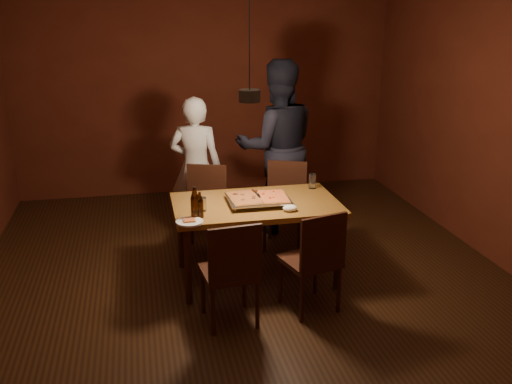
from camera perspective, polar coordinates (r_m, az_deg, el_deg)
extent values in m
plane|color=#361F0E|center=(5.29, -0.58, -9.48)|extent=(6.00, 6.00, 0.00)
plane|color=maroon|center=(7.73, -5.09, 10.21)|extent=(5.00, 0.00, 5.00)
plane|color=maroon|center=(2.12, 15.91, -12.31)|extent=(5.00, 0.00, 5.00)
cube|color=#9A6527|center=(5.19, 0.00, -1.31)|extent=(1.50, 0.90, 0.05)
cylinder|color=#38190F|center=(4.91, -6.83, -7.38)|extent=(0.06, 0.06, 0.70)
cylinder|color=#38190F|center=(5.18, 8.17, -6.04)|extent=(0.06, 0.06, 0.70)
cylinder|color=#38190F|center=(5.58, -7.55, -4.17)|extent=(0.06, 0.06, 0.70)
cylinder|color=#38190F|center=(5.82, 5.71, -3.15)|extent=(0.06, 0.06, 0.70)
cube|color=#38190F|center=(5.87, -5.30, -2.13)|extent=(0.54, 0.54, 0.04)
cube|color=#38190F|center=(5.96, -4.91, 0.65)|extent=(0.40, 0.18, 0.45)
cube|color=#38190F|center=(5.99, 2.85, -1.66)|extent=(0.55, 0.55, 0.04)
cube|color=#38190F|center=(6.09, 3.13, 1.06)|extent=(0.40, 0.19, 0.45)
cube|color=#38190F|center=(4.59, -2.71, -8.05)|extent=(0.46, 0.46, 0.04)
cube|color=#38190F|center=(4.32, -2.10, -6.26)|extent=(0.42, 0.07, 0.45)
cube|color=#38190F|center=(4.80, 5.39, -6.88)|extent=(0.52, 0.52, 0.04)
cube|color=#38190F|center=(4.56, 6.76, -5.03)|extent=(0.41, 0.14, 0.45)
cube|color=silver|center=(5.16, 0.23, -0.87)|extent=(0.58, 0.49, 0.05)
cube|color=maroon|center=(5.13, -1.15, -0.60)|extent=(0.28, 0.43, 0.02)
cube|color=gold|center=(5.17, 1.74, -0.46)|extent=(0.27, 0.40, 0.02)
cylinder|color=black|center=(4.81, -6.12, -1.60)|extent=(0.07, 0.07, 0.17)
cone|color=black|center=(4.77, -6.17, -0.05)|extent=(0.07, 0.07, 0.10)
cylinder|color=black|center=(4.83, -5.62, -1.72)|extent=(0.06, 0.06, 0.14)
cone|color=black|center=(4.79, -5.66, -0.46)|extent=(0.06, 0.06, 0.08)
cylinder|color=silver|center=(4.98, -5.42, -1.23)|extent=(0.08, 0.08, 0.12)
cylinder|color=silver|center=(5.59, 5.66, 1.08)|extent=(0.07, 0.07, 0.14)
cylinder|color=white|center=(4.73, -6.67, -2.99)|extent=(0.23, 0.23, 0.02)
cube|color=gold|center=(4.73, -6.68, -2.83)|extent=(0.10, 0.08, 0.01)
ellipsoid|color=white|center=(4.97, 3.42, -1.62)|extent=(0.13, 0.10, 0.05)
imported|color=silver|center=(6.25, -6.04, 2.44)|extent=(0.65, 0.52, 1.55)
imported|color=black|center=(6.35, 2.13, 4.52)|extent=(0.96, 0.76, 1.92)
cylinder|color=black|center=(4.74, -0.65, 9.60)|extent=(0.18, 0.18, 0.10)
cylinder|color=black|center=(4.69, -0.67, 16.25)|extent=(0.01, 0.01, 1.00)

